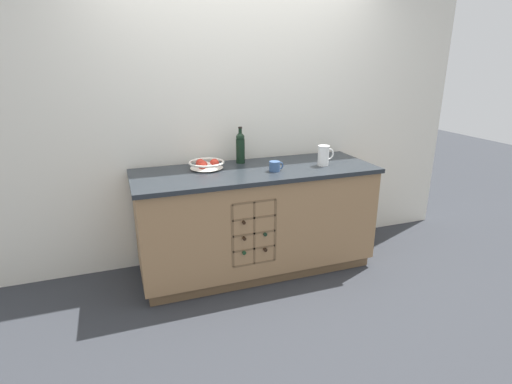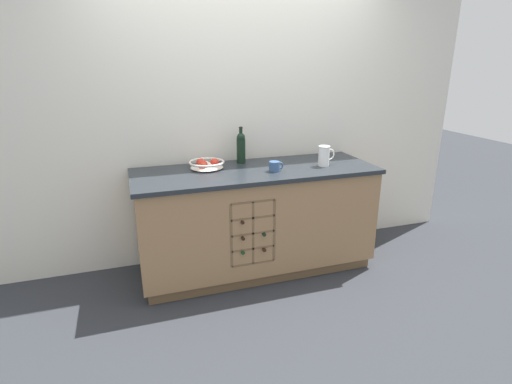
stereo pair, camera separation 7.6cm
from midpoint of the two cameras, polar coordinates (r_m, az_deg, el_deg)
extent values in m
plane|color=#2D3035|center=(3.60, 0.61, -10.64)|extent=(14.00, 14.00, 0.00)
cube|color=silver|center=(3.57, -1.47, 10.77)|extent=(4.40, 0.06, 2.55)
cube|color=brown|center=(3.58, 0.61, -10.01)|extent=(1.89, 0.61, 0.09)
cube|color=#99724C|center=(3.40, 0.64, -3.59)|extent=(1.95, 0.67, 0.77)
cube|color=#23282D|center=(3.27, 0.66, 3.00)|extent=(1.99, 0.71, 0.03)
cube|color=brown|center=(3.15, -0.28, -5.24)|extent=(0.35, 0.01, 0.51)
cube|color=brown|center=(3.06, -3.08, -6.01)|extent=(0.02, 0.10, 0.51)
cube|color=brown|center=(3.16, 3.01, -5.19)|extent=(0.02, 0.10, 0.51)
cube|color=brown|center=(3.21, 0.01, -9.78)|extent=(0.35, 0.10, 0.02)
cube|color=brown|center=(3.16, 0.01, -7.73)|extent=(0.35, 0.10, 0.02)
cube|color=brown|center=(3.10, 0.01, -5.60)|extent=(0.35, 0.10, 0.02)
cube|color=brown|center=(3.05, 0.01, -3.40)|extent=(0.35, 0.10, 0.02)
cube|color=brown|center=(3.01, 0.01, -1.13)|extent=(0.35, 0.10, 0.02)
cube|color=brown|center=(3.10, 0.01, -5.60)|extent=(0.02, 0.10, 0.51)
cylinder|color=#19381E|center=(3.24, -2.07, -7.37)|extent=(0.08, 0.19, 0.08)
cylinder|color=#19381E|center=(3.12, -1.36, -8.40)|extent=(0.03, 0.08, 0.03)
cylinder|color=black|center=(3.27, 0.91, -7.08)|extent=(0.08, 0.18, 0.08)
cylinder|color=black|center=(3.16, 1.70, -8.05)|extent=(0.03, 0.08, 0.03)
cylinder|color=black|center=(3.17, -2.04, -5.47)|extent=(0.07, 0.19, 0.07)
cylinder|color=black|center=(3.06, -1.32, -6.44)|extent=(0.03, 0.08, 0.03)
cylinder|color=black|center=(3.23, 0.86, -4.93)|extent=(0.08, 0.19, 0.08)
cylinder|color=black|center=(3.11, 1.67, -5.85)|extent=(0.03, 0.08, 0.03)
cylinder|color=black|center=(3.14, -2.17, -3.19)|extent=(0.07, 0.20, 0.07)
cylinder|color=black|center=(3.01, -1.40, -4.15)|extent=(0.03, 0.09, 0.03)
cylinder|color=silver|center=(3.30, -6.39, 3.44)|extent=(0.13, 0.13, 0.01)
cone|color=silver|center=(3.29, -6.40, 3.96)|extent=(0.27, 0.27, 0.05)
torus|color=silver|center=(3.29, -6.42, 4.26)|extent=(0.29, 0.29, 0.02)
sphere|color=red|center=(3.30, -7.26, 4.13)|extent=(0.07, 0.07, 0.07)
sphere|color=red|center=(3.29, -5.29, 4.14)|extent=(0.08, 0.08, 0.08)
sphere|color=red|center=(3.23, -6.94, 3.86)|extent=(0.08, 0.08, 0.08)
cylinder|color=white|center=(3.40, 10.31, 5.10)|extent=(0.09, 0.09, 0.17)
torus|color=white|center=(3.38, 10.39, 6.43)|extent=(0.10, 0.10, 0.01)
torus|color=white|center=(3.42, 11.04, 5.28)|extent=(0.10, 0.01, 0.10)
cylinder|color=#385684|center=(3.19, 3.32, 3.67)|extent=(0.09, 0.09, 0.08)
torus|color=#385684|center=(3.21, 4.08, 3.76)|extent=(0.06, 0.01, 0.06)
cylinder|color=black|center=(3.44, -1.52, 5.89)|extent=(0.08, 0.08, 0.21)
sphere|color=black|center=(3.42, -1.54, 7.83)|extent=(0.07, 0.07, 0.07)
cylinder|color=black|center=(3.41, -1.55, 8.35)|extent=(0.03, 0.03, 0.09)
cylinder|color=black|center=(3.40, -1.55, 9.20)|extent=(0.03, 0.03, 0.01)
camera|label=1|loc=(0.04, -89.35, 0.22)|focal=28.00mm
camera|label=2|loc=(0.04, 90.65, -0.22)|focal=28.00mm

